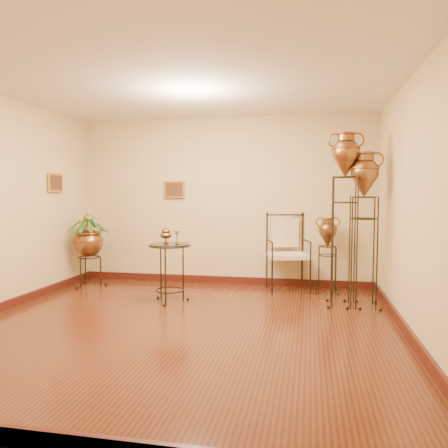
% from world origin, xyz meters
% --- Properties ---
extents(ground, '(5.00, 5.00, 0.00)m').
position_xyz_m(ground, '(0.00, 0.00, 0.00)').
color(ground, '#562314').
rests_on(ground, ground).
extents(room_shell, '(5.02, 5.02, 2.81)m').
position_xyz_m(room_shell, '(-0.01, 0.01, 1.73)').
color(room_shell, beige).
rests_on(room_shell, ground).
extents(amphora_tall, '(0.56, 0.56, 2.37)m').
position_xyz_m(amphora_tall, '(1.90, 1.35, 1.21)').
color(amphora_tall, black).
rests_on(amphora_tall, ground).
extents(amphora_mid, '(0.55, 0.55, 2.11)m').
position_xyz_m(amphora_mid, '(2.15, 1.34, 1.06)').
color(amphora_mid, black).
rests_on(amphora_mid, ground).
extents(amphora_short, '(0.37, 0.37, 1.19)m').
position_xyz_m(amphora_short, '(1.72, 2.15, 0.59)').
color(amphora_short, black).
rests_on(amphora_short, ground).
extents(planter_urn, '(0.90, 0.90, 1.39)m').
position_xyz_m(planter_urn, '(-2.15, 1.86, 0.78)').
color(planter_urn, black).
rests_on(planter_urn, ground).
extents(armchair, '(0.81, 0.78, 1.21)m').
position_xyz_m(armchair, '(1.11, 2.15, 0.61)').
color(armchair, black).
rests_on(armchair, ground).
extents(side_table, '(0.74, 0.74, 1.04)m').
position_xyz_m(side_table, '(-0.49, 1.08, 0.43)').
color(side_table, black).
rests_on(side_table, ground).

